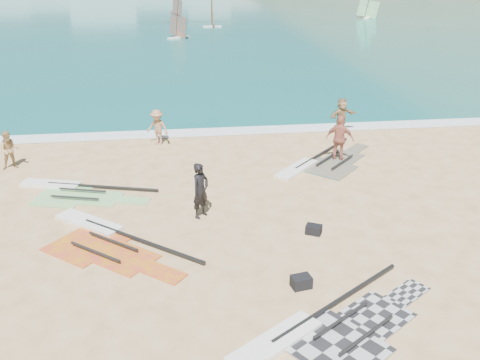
{
  "coord_description": "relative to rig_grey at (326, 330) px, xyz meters",
  "views": [
    {
      "loc": [
        -1.21,
        -12.7,
        8.26
      ],
      "look_at": [
        0.87,
        4.0,
        1.0
      ],
      "focal_mm": 40.0,
      "sensor_mm": 36.0,
      "label": 1
    }
  ],
  "objects": [
    {
      "name": "rig_green",
      "position": [
        -7.2,
        8.83,
        -0.0
      ],
      "size": [
        5.25,
        2.81,
        0.2
      ],
      "rotation": [
        0.0,
        0.0,
        -0.27
      ],
      "color": "green",
      "rests_on": "ground"
    },
    {
      "name": "rig_orange",
      "position": [
        2.66,
        10.41,
        -0.0
      ],
      "size": [
        4.96,
        4.62,
        0.2
      ],
      "rotation": [
        0.0,
        0.0,
        0.82
      ],
      "color": "#D75220",
      "rests_on": "ground"
    },
    {
      "name": "rig_grey",
      "position": [
        0.0,
        0.0,
        0.0
      ],
      "size": [
        5.71,
        4.35,
        0.2
      ],
      "rotation": [
        0.0,
        0.0,
        0.61
      ],
      "color": "#242426",
      "rests_on": "ground"
    },
    {
      "name": "gear_bag_near",
      "position": [
        -0.16,
        1.86,
        0.11
      ],
      "size": [
        0.58,
        0.47,
        0.33
      ],
      "primitive_type": "cube",
      "rotation": [
        0.0,
        0.0,
        0.2
      ],
      "color": "black",
      "rests_on": "ground"
    },
    {
      "name": "windsurfer_right",
      "position": [
        22.19,
        59.94,
        1.21
      ],
      "size": [
        2.6,
        2.4,
        4.28
      ],
      "rotation": [
        0.0,
        0.0,
        1.11
      ],
      "color": "white",
      "rests_on": "ground"
    },
    {
      "name": "person_wetsuit",
      "position": [
        -2.56,
        6.31,
        0.9
      ],
      "size": [
        0.81,
        0.82,
        1.9
      ],
      "primitive_type": "imported",
      "rotation": [
        0.0,
        0.0,
        0.81
      ],
      "color": "black",
      "rests_on": "ground"
    },
    {
      "name": "ground",
      "position": [
        -2.03,
        2.91,
        -0.05
      ],
      "size": [
        300.0,
        300.0,
        0.0
      ],
      "primitive_type": "plane",
      "color": "#E2BE84",
      "rests_on": "ground"
    },
    {
      "name": "beachgoer_mid",
      "position": [
        -4.1,
        13.78,
        0.78
      ],
      "size": [
        1.23,
        1.08,
        1.66
      ],
      "primitive_type": "imported",
      "rotation": [
        0.0,
        0.0,
        -0.54
      ],
      "color": "#A67655",
      "rests_on": "ground"
    },
    {
      "name": "windsurfer_centre",
      "position": [
        1.46,
        54.03,
        1.12
      ],
      "size": [
        2.14,
        2.62,
        3.9
      ],
      "rotation": [
        0.0,
        0.0,
        0.01
      ],
      "color": "white",
      "rests_on": "ground"
    },
    {
      "name": "surf_line",
      "position": [
        -2.03,
        15.21,
        -0.05
      ],
      "size": [
        300.0,
        1.2,
        0.04
      ],
      "primitive_type": "cube",
      "color": "white",
      "rests_on": "ground"
    },
    {
      "name": "gear_bag_far",
      "position": [
        0.9,
        4.67,
        0.1
      ],
      "size": [
        0.59,
        0.53,
        0.29
      ],
      "primitive_type": "cube",
      "rotation": [
        0.0,
        0.0,
        -0.48
      ],
      "color": "black",
      "rests_on": "ground"
    },
    {
      "name": "beachgoer_left",
      "position": [
        -10.01,
        11.59,
        0.75
      ],
      "size": [
        0.92,
        0.8,
        1.6
      ],
      "primitive_type": "imported",
      "rotation": [
        0.0,
        0.0,
        0.29
      ],
      "color": "tan",
      "rests_on": "ground"
    },
    {
      "name": "beachgoer_back",
      "position": [
        3.53,
        10.74,
        0.94
      ],
      "size": [
        1.25,
        0.97,
        1.98
      ],
      "primitive_type": "imported",
      "rotation": [
        0.0,
        0.0,
        2.65
      ],
      "color": "#B96855",
      "rests_on": "ground"
    },
    {
      "name": "rig_red",
      "position": [
        -5.64,
        5.05,
        -0.0
      ],
      "size": [
        4.9,
        4.93,
        0.2
      ],
      "rotation": [
        0.0,
        0.0,
        -0.69
      ],
      "color": "#D82443",
      "rests_on": "ground"
    },
    {
      "name": "beachgoer_right",
      "position": [
        4.74,
        14.41,
        0.82
      ],
      "size": [
        1.68,
        1.15,
        1.74
      ],
      "primitive_type": "imported",
      "rotation": [
        0.0,
        0.0,
        0.43
      ],
      "color": "#95774F",
      "rests_on": "ground"
    },
    {
      "name": "windsurfer_left",
      "position": [
        -2.58,
        45.87,
        1.22
      ],
      "size": [
        2.3,
        2.35,
        4.33
      ],
      "rotation": [
        0.0,
        0.0,
        0.65
      ],
      "color": "white",
      "rests_on": "ground"
    }
  ]
}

